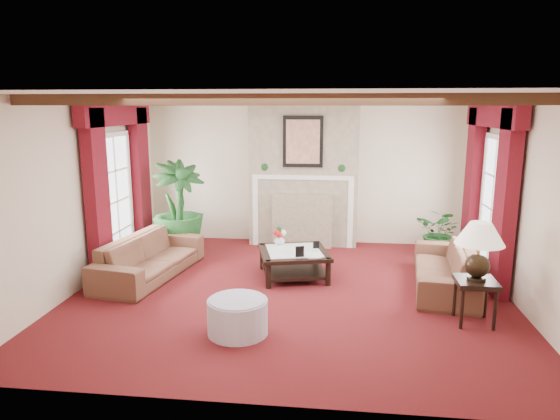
# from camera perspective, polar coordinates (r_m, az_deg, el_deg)

# --- Properties ---
(floor) EXTENTS (6.00, 6.00, 0.00)m
(floor) POSITION_cam_1_polar(r_m,az_deg,el_deg) (7.15, 1.18, -9.31)
(floor) COLOR #480C0D
(floor) RESTS_ON ground
(ceiling) EXTENTS (6.00, 6.00, 0.00)m
(ceiling) POSITION_cam_1_polar(r_m,az_deg,el_deg) (6.67, 1.28, 12.88)
(ceiling) COLOR white
(ceiling) RESTS_ON floor
(back_wall) EXTENTS (6.00, 0.02, 2.70)m
(back_wall) POSITION_cam_1_polar(r_m,az_deg,el_deg) (9.49, 2.78, 4.37)
(back_wall) COLOR beige
(back_wall) RESTS_ON ground
(left_wall) EXTENTS (0.02, 5.50, 2.70)m
(left_wall) POSITION_cam_1_polar(r_m,az_deg,el_deg) (7.66, -21.73, 1.76)
(left_wall) COLOR beige
(left_wall) RESTS_ON ground
(right_wall) EXTENTS (0.02, 5.50, 2.70)m
(right_wall) POSITION_cam_1_polar(r_m,az_deg,el_deg) (7.16, 25.88, 0.76)
(right_wall) COLOR beige
(right_wall) RESTS_ON ground
(ceiling_beams) EXTENTS (6.00, 3.00, 0.12)m
(ceiling_beams) POSITION_cam_1_polar(r_m,az_deg,el_deg) (6.67, 1.28, 12.36)
(ceiling_beams) COLOR #372211
(ceiling_beams) RESTS_ON ceiling
(fireplace) EXTENTS (2.00, 0.52, 2.70)m
(fireplace) POSITION_cam_1_polar(r_m,az_deg,el_deg) (9.21, 2.78, 12.56)
(fireplace) COLOR #9C8A65
(fireplace) RESTS_ON ground
(french_door_left) EXTENTS (0.10, 1.10, 2.16)m
(french_door_left) POSITION_cam_1_polar(r_m,az_deg,el_deg) (8.45, -18.76, 8.17)
(french_door_left) COLOR white
(french_door_left) RESTS_ON ground
(french_door_right) EXTENTS (0.10, 1.10, 2.16)m
(french_door_right) POSITION_cam_1_polar(r_m,az_deg,el_deg) (8.01, 23.86, 7.62)
(french_door_right) COLOR white
(french_door_right) RESTS_ON ground
(curtains_left) EXTENTS (0.20, 2.40, 2.55)m
(curtains_left) POSITION_cam_1_polar(r_m,az_deg,el_deg) (8.40, -18.26, 11.05)
(curtains_left) COLOR #4B0A13
(curtains_left) RESTS_ON ground
(curtains_right) EXTENTS (0.20, 2.40, 2.55)m
(curtains_right) POSITION_cam_1_polar(r_m,az_deg,el_deg) (7.96, 23.34, 10.68)
(curtains_right) COLOR #4B0A13
(curtains_right) RESTS_ON ground
(sofa_left) EXTENTS (2.33, 1.32, 0.83)m
(sofa_left) POSITION_cam_1_polar(r_m,az_deg,el_deg) (7.89, -14.69, -4.47)
(sofa_left) COLOR #380F17
(sofa_left) RESTS_ON ground
(sofa_right) EXTENTS (2.21, 1.14, 0.80)m
(sofa_right) POSITION_cam_1_polar(r_m,az_deg,el_deg) (7.56, 18.37, -5.52)
(sofa_right) COLOR #380F17
(sofa_right) RESTS_ON ground
(potted_palm) EXTENTS (2.55, 2.55, 0.92)m
(potted_palm) POSITION_cam_1_polar(r_m,az_deg,el_deg) (9.08, -11.44, -1.93)
(potted_palm) COLOR black
(potted_palm) RESTS_ON ground
(small_plant) EXTENTS (1.63, 1.63, 0.68)m
(small_plant) POSITION_cam_1_polar(r_m,az_deg,el_deg) (9.05, 17.85, -3.09)
(small_plant) COLOR black
(small_plant) RESTS_ON ground
(coffee_table) EXTENTS (1.22, 1.22, 0.41)m
(coffee_table) POSITION_cam_1_polar(r_m,az_deg,el_deg) (7.68, 1.57, -6.17)
(coffee_table) COLOR black
(coffee_table) RESTS_ON ground
(side_table) EXTENTS (0.57, 0.57, 0.55)m
(side_table) POSITION_cam_1_polar(r_m,az_deg,el_deg) (6.52, 21.33, -9.70)
(side_table) COLOR black
(side_table) RESTS_ON ground
(ottoman) EXTENTS (0.69, 0.69, 0.41)m
(ottoman) POSITION_cam_1_polar(r_m,az_deg,el_deg) (5.87, -4.86, -12.06)
(ottoman) COLOR #B3AAC1
(ottoman) RESTS_ON ground
(table_lamp) EXTENTS (0.57, 0.57, 0.72)m
(table_lamp) POSITION_cam_1_polar(r_m,az_deg,el_deg) (6.32, 21.76, -4.32)
(table_lamp) COLOR black
(table_lamp) RESTS_ON side_table
(flower_vase) EXTENTS (0.21, 0.21, 0.17)m
(flower_vase) POSITION_cam_1_polar(r_m,az_deg,el_deg) (7.91, -0.07, -3.45)
(flower_vase) COLOR silver
(flower_vase) RESTS_ON coffee_table
(book) EXTENTS (0.22, 0.09, 0.29)m
(book) POSITION_cam_1_polar(r_m,az_deg,el_deg) (7.30, 3.04, -4.25)
(book) COLOR black
(book) RESTS_ON coffee_table
(photo_frame_a) EXTENTS (0.13, 0.06, 0.17)m
(photo_frame_a) POSITION_cam_1_polar(r_m,az_deg,el_deg) (7.27, 2.27, -4.80)
(photo_frame_a) COLOR black
(photo_frame_a) RESTS_ON coffee_table
(photo_frame_b) EXTENTS (0.10, 0.05, 0.12)m
(photo_frame_b) POSITION_cam_1_polar(r_m,az_deg,el_deg) (7.72, 4.14, -4.01)
(photo_frame_b) COLOR black
(photo_frame_b) RESTS_ON coffee_table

